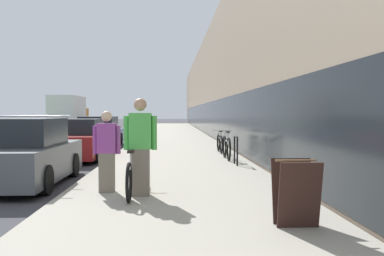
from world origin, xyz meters
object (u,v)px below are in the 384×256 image
(vintage_roadster_curbside, at_px, (77,141))
(parked_sedan_far, at_px, (99,133))
(person_bystander, at_px, (107,151))
(bike_rack_hoop, at_px, (236,147))
(parked_sedan_curbside, at_px, (22,155))
(cruiser_bike_middle, at_px, (220,143))
(cruiser_bike_nearest, at_px, (227,147))
(person_rider, at_px, (140,147))
(tandem_bicycle, at_px, (134,173))
(sandwich_board_sign, at_px, (296,192))
(moving_truck, at_px, (69,114))

(vintage_roadster_curbside, xyz_separation_m, parked_sedan_far, (-0.18, 5.60, 0.00))
(person_bystander, relative_size, bike_rack_hoop, 1.84)
(parked_sedan_curbside, relative_size, parked_sedan_far, 0.86)
(bike_rack_hoop, distance_m, parked_sedan_curbside, 5.89)
(cruiser_bike_middle, distance_m, parked_sedan_far, 6.93)
(cruiser_bike_nearest, height_order, cruiser_bike_middle, cruiser_bike_nearest)
(bike_rack_hoop, relative_size, cruiser_bike_middle, 0.52)
(person_rider, relative_size, person_bystander, 1.15)
(vintage_roadster_curbside, distance_m, parked_sedan_far, 5.60)
(bike_rack_hoop, bearing_deg, tandem_bicycle, -121.55)
(sandwich_board_sign, relative_size, vintage_roadster_curbside, 0.21)
(moving_truck, bearing_deg, person_bystander, -75.36)
(person_bystander, distance_m, bike_rack_hoop, 5.23)
(person_bystander, xyz_separation_m, bike_rack_hoop, (3.12, 4.19, -0.27))
(tandem_bicycle, xyz_separation_m, parked_sedan_far, (-2.76, 12.52, 0.18))
(parked_sedan_curbside, bearing_deg, sandwich_board_sign, -39.16)
(sandwich_board_sign, bearing_deg, person_rider, 135.41)
(person_bystander, xyz_separation_m, vintage_roadster_curbside, (-2.07, 6.87, -0.23))
(person_rider, height_order, cruiser_bike_middle, person_rider)
(bike_rack_hoop, relative_size, cruiser_bike_nearest, 0.46)
(tandem_bicycle, xyz_separation_m, person_rider, (0.15, -0.34, 0.52))
(tandem_bicycle, bearing_deg, vintage_roadster_curbside, 110.49)
(cruiser_bike_middle, xyz_separation_m, sandwich_board_sign, (-0.18, -10.65, 0.08))
(person_rider, distance_m, person_bystander, 0.79)
(tandem_bicycle, distance_m, parked_sedan_curbside, 3.07)
(bike_rack_hoop, xyz_separation_m, moving_truck, (-10.67, 24.70, 0.91))
(vintage_roadster_curbside, bearing_deg, cruiser_bike_nearest, -13.08)
(person_bystander, distance_m, moving_truck, 29.86)
(person_rider, bearing_deg, sandwich_board_sign, -44.59)
(cruiser_bike_middle, bearing_deg, person_bystander, -110.99)
(tandem_bicycle, height_order, cruiser_bike_nearest, cruiser_bike_nearest)
(parked_sedan_curbside, xyz_separation_m, vintage_roadster_curbside, (0.05, 5.38, -0.03))
(cruiser_bike_nearest, distance_m, parked_sedan_curbside, 6.65)
(cruiser_bike_nearest, xyz_separation_m, moving_truck, (-10.59, 23.20, 1.03))
(bike_rack_hoop, distance_m, vintage_roadster_curbside, 5.84)
(parked_sedan_far, bearing_deg, person_rider, -77.24)
(person_rider, distance_m, parked_sedan_far, 13.19)
(parked_sedan_curbside, xyz_separation_m, parked_sedan_far, (-0.12, 10.97, -0.02))
(person_rider, bearing_deg, cruiser_bike_middle, 74.01)
(sandwich_board_sign, height_order, moving_truck, moving_truck)
(person_rider, height_order, sandwich_board_sign, person_rider)
(parked_sedan_far, height_order, moving_truck, moving_truck)
(tandem_bicycle, distance_m, person_bystander, 0.66)
(bike_rack_hoop, bearing_deg, sandwich_board_sign, -91.84)
(tandem_bicycle, height_order, parked_sedan_curbside, parked_sedan_curbside)
(vintage_roadster_curbside, bearing_deg, parked_sedan_curbside, -90.56)
(cruiser_bike_nearest, relative_size, cruiser_bike_middle, 1.12)
(vintage_roadster_curbside, bearing_deg, sandwich_board_sign, -62.29)
(cruiser_bike_middle, bearing_deg, parked_sedan_far, 140.35)
(person_rider, distance_m, cruiser_bike_nearest, 6.54)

